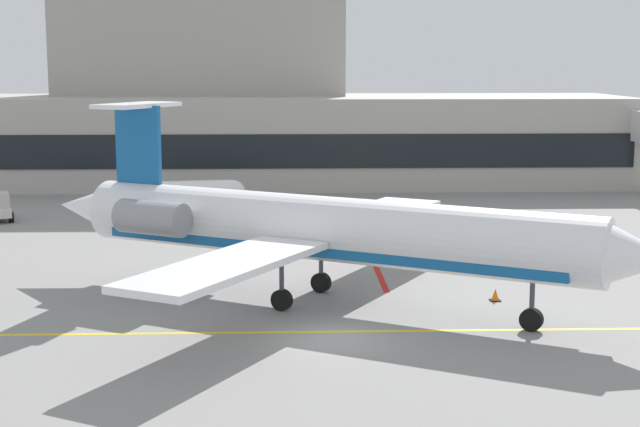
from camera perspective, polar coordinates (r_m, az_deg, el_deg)
ground at (r=36.40m, az=0.59°, el=-7.55°), size 120.00×120.00×0.11m
terminal_building at (r=83.06m, az=-3.80°, el=6.53°), size 58.33×15.54×18.88m
regional_jet at (r=40.89m, az=-0.23°, el=-0.91°), size 26.57×21.99×8.43m
pushback_tractor at (r=59.37m, az=4.87°, el=-0.14°), size 3.26×3.81×1.87m
fuel_tank at (r=66.73m, az=-7.79°, el=1.16°), size 7.71×2.68×2.18m
safety_cone_alpha at (r=48.66m, az=5.48°, el=-2.95°), size 0.47×0.47×0.55m
safety_cone_bravo at (r=42.55m, az=10.42°, el=-4.82°), size 0.47×0.47×0.55m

